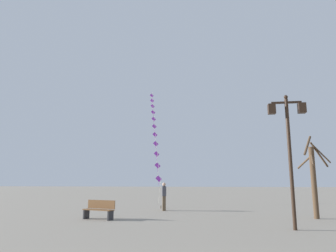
{
  "coord_description": "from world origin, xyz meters",
  "views": [
    {
      "loc": [
        0.55,
        -2.69,
        1.79
      ],
      "look_at": [
        -2.52,
        17.83,
        5.57
      ],
      "focal_mm": 32.52,
      "sensor_mm": 36.0,
      "label": 1
    }
  ],
  "objects_px": {
    "park_bench": "(99,210)",
    "twin_lantern_lamp_post": "(289,135)",
    "bare_tree": "(313,176)",
    "kite_flyer": "(164,196)",
    "kite_train": "(155,130)"
  },
  "relations": [
    {
      "from": "kite_flyer",
      "to": "bare_tree",
      "type": "height_order",
      "value": "bare_tree"
    },
    {
      "from": "kite_flyer",
      "to": "park_bench",
      "type": "relative_size",
      "value": 1.03
    },
    {
      "from": "twin_lantern_lamp_post",
      "to": "park_bench",
      "type": "bearing_deg",
      "value": 166.68
    },
    {
      "from": "twin_lantern_lamp_post",
      "to": "park_bench",
      "type": "xyz_separation_m",
      "value": [
        -8.44,
        2.0,
        -3.14
      ]
    },
    {
      "from": "twin_lantern_lamp_post",
      "to": "bare_tree",
      "type": "height_order",
      "value": "twin_lantern_lamp_post"
    },
    {
      "from": "twin_lantern_lamp_post",
      "to": "park_bench",
      "type": "height_order",
      "value": "twin_lantern_lamp_post"
    },
    {
      "from": "park_bench",
      "to": "bare_tree",
      "type": "bearing_deg",
      "value": 27.22
    },
    {
      "from": "park_bench",
      "to": "kite_flyer",
      "type": "bearing_deg",
      "value": 81.13
    },
    {
      "from": "bare_tree",
      "to": "park_bench",
      "type": "xyz_separation_m",
      "value": [
        -10.38,
        -1.79,
        -1.58
      ]
    },
    {
      "from": "kite_flyer",
      "to": "bare_tree",
      "type": "distance_m",
      "value": 8.63
    },
    {
      "from": "kite_flyer",
      "to": "kite_train",
      "type": "bearing_deg",
      "value": 0.02
    },
    {
      "from": "kite_train",
      "to": "kite_flyer",
      "type": "height_order",
      "value": "kite_train"
    },
    {
      "from": "kite_train",
      "to": "kite_flyer",
      "type": "xyz_separation_m",
      "value": [
        2.64,
        -10.26,
        -5.94
      ]
    },
    {
      "from": "twin_lantern_lamp_post",
      "to": "kite_flyer",
      "type": "relative_size",
      "value": 3.05
    },
    {
      "from": "park_bench",
      "to": "twin_lantern_lamp_post",
      "type": "bearing_deg",
      "value": 4.12
    }
  ]
}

